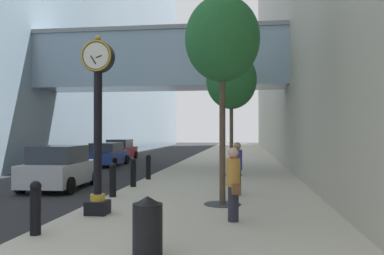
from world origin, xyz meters
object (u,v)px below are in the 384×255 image
Objects in this scene: bollard_fifth at (133,172)px; street_clock at (98,115)px; street_tree_near at (222,40)px; car_red_far at (120,150)px; car_blue_mid at (107,155)px; car_silver_near at (60,168)px; pedestrian_walking at (233,182)px; bollard_second at (36,207)px; bollard_fourth at (113,179)px; street_tree_mid_near at (231,81)px; trash_bin at (147,226)px; bollard_sixth at (148,166)px; pedestrian_by_clock at (237,167)px.

street_clock is at bearing -84.24° from bollard_fifth.
street_tree_near is 22.57m from car_red_far.
bollard_fifth is at bearing -65.53° from car_blue_mid.
street_tree_near reaches higher than car_silver_near.
pedestrian_walking reaches higher than car_blue_mid.
bollard_second is 4.94m from bollard_fourth.
bollard_fourth and bollard_fifth have the same top height.
bollard_second is 0.27× the size of car_red_far.
street_tree_mid_near is at bearing -35.44° from car_blue_mid.
pedestrian_walking is at bearing 64.45° from trash_bin.
bollard_fourth is at bearing 113.89° from trash_bin.
pedestrian_walking is at bearing -37.64° from bollard_fourth.
trash_bin is at bearing -76.27° from bollard_sixth.
bollard_fourth is 0.64× the size of pedestrian_walking.
bollard_second is 0.18× the size of street_tree_mid_near.
bollard_second is at bearing 157.17° from trash_bin.
trash_bin is 3.26m from pedestrian_walking.
car_silver_near reaches higher than bollard_sixth.
pedestrian_by_clock reaches higher than bollard_fifth.
bollard_sixth is 0.64× the size of pedestrian_walking.
car_red_far is at bearing 106.26° from street_clock.
bollard_sixth is 0.27× the size of car_red_far.
bollard_fifth is at bearing 0.60° from car_silver_near.
car_red_far is (-5.84, 16.61, 0.08)m from bollard_fifth.
car_blue_mid is at bearing 108.72° from street_clock.
pedestrian_by_clock is at bearing 46.09° from street_clock.
bollard_fourth is 5.75m from street_tree_near.
bollard_sixth is at bearing 90.00° from bollard_fifth.
street_clock reaches higher than bollard_fifth.
trash_bin is 26.55m from car_red_far.
pedestrian_by_clock reaches higher than bollard_sixth.
pedestrian_by_clock reaches higher than car_red_far.
bollard_fifth is 0.28× the size of car_silver_near.
trash_bin is 0.59× the size of pedestrian_walking.
trash_bin is at bearing -101.12° from street_tree_near.
car_blue_mid is (-7.56, 19.25, 0.09)m from trash_bin.
car_blue_mid is at bearing 121.28° from street_tree_near.
street_tree_mid_near reaches higher than bollard_fifth.
car_blue_mid is (-4.88, 8.25, 0.03)m from bollard_sixth.
pedestrian_by_clock is (0.40, 1.87, -3.93)m from street_tree_near.
car_red_far is (-5.84, 24.02, 0.08)m from bollard_second.
pedestrian_by_clock is at bearing 89.75° from pedestrian_walking.
street_clock is at bearing -71.28° from car_blue_mid.
pedestrian_walking is (1.40, 2.92, 0.41)m from trash_bin.
street_tree_near is at bearing -42.57° from bollard_fifth.
bollard_fourth is at bearing -69.70° from car_blue_mid.
pedestrian_by_clock is at bearing -11.81° from car_silver_near.
trash_bin is at bearing -71.26° from car_red_far.
bollard_second is 7.97m from car_silver_near.
street_clock is at bearing 123.20° from trash_bin.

